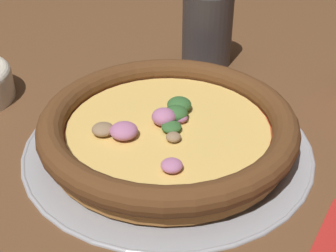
# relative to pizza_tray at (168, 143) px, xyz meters

# --- Properties ---
(ground_plane) EXTENTS (3.00, 3.00, 0.00)m
(ground_plane) POSITION_rel_pizza_tray_xyz_m (0.00, 0.00, -0.00)
(ground_plane) COLOR brown
(pizza_tray) EXTENTS (0.35, 0.35, 0.01)m
(pizza_tray) POSITION_rel_pizza_tray_xyz_m (0.00, 0.00, 0.00)
(pizza_tray) COLOR #9E9EA3
(pizza_tray) RESTS_ON ground_plane
(pizza) EXTENTS (0.30, 0.30, 0.04)m
(pizza) POSITION_rel_pizza_tray_xyz_m (-0.00, 0.00, 0.02)
(pizza) COLOR #A86B33
(pizza) RESTS_ON pizza_tray
(drinking_cup) EXTENTS (0.08, 0.08, 0.11)m
(drinking_cup) POSITION_rel_pizza_tray_xyz_m (0.23, 0.08, 0.05)
(drinking_cup) COLOR #383333
(drinking_cup) RESTS_ON ground_plane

